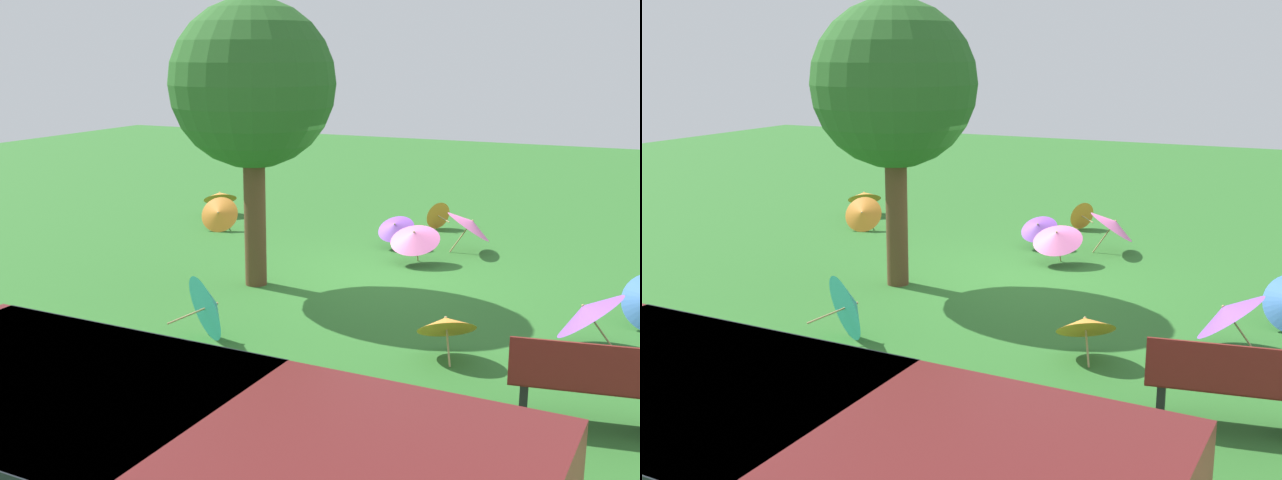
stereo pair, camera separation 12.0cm
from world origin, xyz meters
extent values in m
plane|color=#2D6B28|center=(0.00, 0.00, 0.00)|extent=(40.00, 40.00, 0.00)
cube|color=black|center=(-1.09, 7.75, 1.25)|extent=(2.63, 1.99, 0.55)
cylinder|color=black|center=(-0.43, 6.78, 0.38)|extent=(0.77, 0.24, 0.76)
cube|color=maroon|center=(-4.05, 3.71, 0.45)|extent=(1.65, 0.72, 0.05)
cube|color=maroon|center=(-4.09, 3.91, 0.68)|extent=(1.60, 0.39, 0.45)
cube|color=black|center=(-3.42, 3.82, 0.23)|extent=(0.15, 0.41, 0.45)
cylinder|color=brown|center=(1.28, 0.95, 1.16)|extent=(0.33, 0.33, 2.32)
sphere|color=#286023|center=(1.28, 0.95, 3.06)|extent=(2.48, 2.48, 2.48)
cylinder|color=tan|center=(0.11, -2.27, 0.18)|extent=(0.04, 0.26, 0.37)
cone|color=purple|center=(0.12, -2.11, 0.42)|extent=(0.72, 0.69, 0.49)
sphere|color=tan|center=(0.12, -2.07, 0.47)|extent=(0.04, 0.05, 0.05)
cylinder|color=tan|center=(-3.93, 1.66, 0.22)|extent=(0.36, 0.04, 0.44)
cone|color=purple|center=(-3.71, 1.65, 0.49)|extent=(0.87, 0.97, 0.71)
sphere|color=tan|center=(-3.66, 1.65, 0.55)|extent=(0.05, 0.04, 0.05)
cylinder|color=tan|center=(-0.24, -3.94, 0.24)|extent=(0.32, 0.24, 0.09)
cone|color=orange|center=(-0.04, -4.09, 0.29)|extent=(0.51, 0.58, 0.57)
sphere|color=tan|center=(0.00, -4.12, 0.30)|extent=(0.06, 0.05, 0.04)
cylinder|color=tan|center=(-0.55, -1.37, 0.21)|extent=(0.03, 0.22, 0.41)
cone|color=pink|center=(-0.55, -1.23, 0.49)|extent=(0.86, 0.85, 0.53)
sphere|color=tan|center=(-0.55, -1.19, 0.57)|extent=(0.04, 0.05, 0.05)
cylinder|color=tan|center=(0.75, 3.57, 0.36)|extent=(0.29, 0.43, 0.14)
cone|color=teal|center=(0.56, 3.29, 0.44)|extent=(0.92, 0.78, 0.88)
sphere|color=tan|center=(0.52, 3.22, 0.46)|extent=(0.05, 0.06, 0.04)
cylinder|color=tan|center=(-1.01, -2.35, 0.24)|extent=(0.31, 0.15, 0.48)
cone|color=pink|center=(-1.18, -2.43, 0.53)|extent=(1.10, 1.14, 0.60)
sphere|color=tan|center=(-1.22, -2.44, 0.59)|extent=(0.06, 0.05, 0.05)
cylinder|color=tan|center=(3.90, -2.25, 0.19)|extent=(0.14, 0.42, 0.27)
cone|color=orange|center=(3.83, -2.00, 0.35)|extent=(0.86, 0.68, 0.70)
sphere|color=tan|center=(3.82, -1.95, 0.38)|extent=(0.05, 0.06, 0.05)
cylinder|color=tan|center=(4.63, -3.31, 0.17)|extent=(0.14, 0.17, 0.35)
cone|color=orange|center=(4.70, -3.40, 0.41)|extent=(1.02, 1.02, 0.47)
sphere|color=tan|center=(4.73, -3.43, 0.48)|extent=(0.06, 0.06, 0.05)
cylinder|color=tan|center=(-2.35, 2.78, 0.19)|extent=(0.14, 0.24, 0.38)
cone|color=orange|center=(-2.27, 2.64, 0.43)|extent=(0.93, 0.92, 0.50)
sphere|color=tan|center=(-2.25, 2.61, 0.49)|extent=(0.06, 0.06, 0.05)
camera|label=1|loc=(-4.75, 11.24, 3.55)|focal=44.77mm
camera|label=2|loc=(-4.86, 11.19, 3.55)|focal=44.77mm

